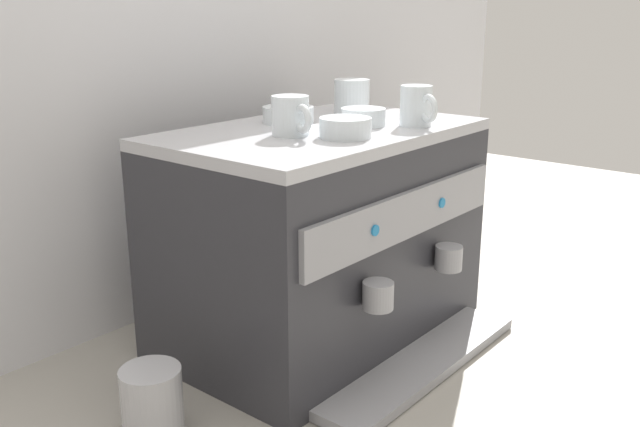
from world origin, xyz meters
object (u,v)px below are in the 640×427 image
Objects in this scene: ceramic_bowl_2 at (345,128)px; coffee_grinder at (446,198)px; ceramic_cup_1 at (291,116)px; milk_pitcher at (152,401)px; ceramic_cup_0 at (351,96)px; ceramic_cup_2 at (417,106)px; ceramic_bowl_1 at (288,115)px; ceramic_bowl_0 at (363,117)px; espresso_machine at (322,235)px.

coffee_grinder is at bearing 11.28° from ceramic_bowl_2.
ceramic_bowl_2 is at bearing -61.65° from ceramic_cup_1.
ceramic_cup_1 is 0.92× the size of milk_pitcher.
ceramic_cup_0 reaches higher than ceramic_cup_1.
milk_pitcher is (-1.03, -0.04, -0.12)m from coffee_grinder.
ceramic_cup_2 reaches higher than ceramic_bowl_1.
ceramic_bowl_2 reaches higher than ceramic_bowl_0.
ceramic_bowl_1 is (-0.13, 0.23, -0.02)m from ceramic_cup_2.
ceramic_cup_0 is 1.02× the size of ceramic_bowl_1.
ceramic_bowl_2 is at bearing 170.13° from ceramic_cup_2.
ceramic_bowl_1 is (-0.20, 0.01, -0.02)m from ceramic_cup_0.
espresso_machine is 0.27m from ceramic_bowl_2.
ceramic_cup_1 is at bearing -163.37° from ceramic_cup_0.
coffee_grinder is (0.56, 0.02, -0.04)m from espresso_machine.
ceramic_cup_0 reaches higher than milk_pitcher.
ceramic_bowl_2 is (-0.05, -0.10, 0.24)m from espresso_machine.
coffee_grinder is (0.43, 0.16, -0.31)m from ceramic_cup_2.
ceramic_bowl_2 is at bearing -107.15° from ceramic_bowl_1.
milk_pitcher is (-0.47, -0.12, -0.41)m from ceramic_bowl_1.
ceramic_bowl_0 is (0.08, -0.05, 0.24)m from espresso_machine.
ceramic_cup_2 is 0.27m from ceramic_bowl_1.
ceramic_cup_0 is 1.01× the size of ceramic_cup_1.
ceramic_bowl_2 is at bearing -10.92° from milk_pitcher.
milk_pitcher is at bearing -177.44° from espresso_machine.
milk_pitcher is (-0.47, -0.02, -0.16)m from espresso_machine.
espresso_machine reaches higher than coffee_grinder.
ceramic_bowl_2 is at bearing -157.45° from ceramic_bowl_0.
ceramic_bowl_2 reaches higher than coffee_grinder.
milk_pitcher is (-0.54, 0.03, -0.41)m from ceramic_bowl_0.
ceramic_bowl_2 reaches higher than milk_pitcher.
ceramic_cup_1 is 0.73m from coffee_grinder.
coffee_grinder is at bearing 2.43° from milk_pitcher.
ceramic_cup_1 is (-0.31, -0.09, -0.00)m from ceramic_cup_0.
ceramic_bowl_2 reaches higher than espresso_machine.
espresso_machine is 1.73× the size of coffee_grinder.
coffee_grinder is at bearing -9.20° from ceramic_cup_0.
coffee_grinder is at bearing -7.45° from ceramic_bowl_1.
ceramic_bowl_0 is 0.57m from coffee_grinder.
ceramic_cup_1 is 0.56m from milk_pitcher.
ceramic_bowl_0 is 0.85× the size of ceramic_bowl_1.
ceramic_cup_1 reaches higher than ceramic_bowl_0.
ceramic_cup_1 is 0.15m from ceramic_bowl_1.
ceramic_bowl_2 is (-0.26, -0.18, -0.02)m from ceramic_cup_0.
ceramic_cup_1 reaches higher than ceramic_bowl_2.
ceramic_bowl_1 is at bearing 44.25° from ceramic_cup_1.
ceramic_cup_1 is at bearing 168.71° from ceramic_bowl_0.
ceramic_bowl_2 is (-0.06, -0.20, 0.00)m from ceramic_bowl_1.
ceramic_bowl_1 is 0.63m from coffee_grinder.
ceramic_cup_2 is 0.95× the size of ceramic_bowl_1.
ceramic_bowl_0 is at bearing 125.54° from ceramic_cup_2.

